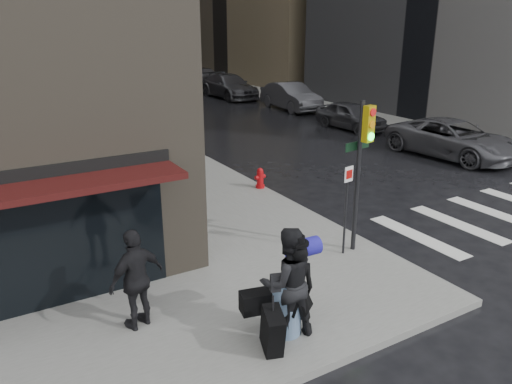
# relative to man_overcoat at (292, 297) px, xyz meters

# --- Properties ---
(ground) EXTENTS (140.00, 140.00, 0.00)m
(ground) POSITION_rel_man_overcoat_xyz_m (1.93, 1.10, -0.94)
(ground) COLOR black
(ground) RESTS_ON ground
(sidewalk_left) EXTENTS (4.00, 50.00, 0.15)m
(sidewalk_left) POSITION_rel_man_overcoat_xyz_m (1.93, 28.10, -0.87)
(sidewalk_left) COLOR slate
(sidewalk_left) RESTS_ON ground
(sidewalk_right) EXTENTS (3.00, 50.00, 0.15)m
(sidewalk_right) POSITION_rel_man_overcoat_xyz_m (15.43, 28.10, -0.87)
(sidewalk_right) COLOR slate
(sidewalk_right) RESTS_ON ground
(crosswalk) EXTENTS (8.50, 3.00, 0.01)m
(crosswalk) POSITION_rel_man_overcoat_xyz_m (9.43, 2.10, -0.94)
(crosswalk) COLOR silver
(crosswalk) RESTS_ON ground
(man_overcoat) EXTENTS (1.21, 0.88, 1.90)m
(man_overcoat) POSITION_rel_man_overcoat_xyz_m (0.00, 0.00, 0.00)
(man_overcoat) COLOR black
(man_overcoat) RESTS_ON ground
(man_jeans) EXTENTS (1.39, 0.98, 1.98)m
(man_jeans) POSITION_rel_man_overcoat_xyz_m (0.01, 0.18, 0.20)
(man_jeans) COLOR black
(man_jeans) RESTS_ON ground
(man_greycoat) EXTENTS (1.17, 0.77, 1.85)m
(man_greycoat) POSITION_rel_man_overcoat_xyz_m (-2.10, 1.68, 0.13)
(man_greycoat) COLOR black
(man_greycoat) RESTS_ON ground
(traffic_light) EXTENTS (0.87, 0.48, 3.53)m
(traffic_light) POSITION_rel_man_overcoat_xyz_m (3.25, 2.07, 1.48)
(traffic_light) COLOR black
(traffic_light) RESTS_ON ground
(fire_hydrant) EXTENTS (0.37, 0.29, 0.66)m
(fire_hydrant) POSITION_rel_man_overcoat_xyz_m (3.73, 7.20, -0.50)
(fire_hydrant) COLOR #B40B0F
(fire_hydrant) RESTS_ON ground
(parked_car_0) EXTENTS (2.96, 5.61, 1.50)m
(parked_car_0) POSITION_rel_man_overcoat_xyz_m (12.74, 7.01, -0.19)
(parked_car_0) COLOR #4C4B50
(parked_car_0) RESTS_ON ground
(parked_car_1) EXTENTS (1.88, 4.15, 1.38)m
(parked_car_1) POSITION_rel_man_overcoat_xyz_m (12.84, 13.36, -0.25)
(parked_car_1) COLOR #424247
(parked_car_1) RESTS_ON ground
(parked_car_2) EXTENTS (2.01, 5.06, 1.64)m
(parked_car_2) POSITION_rel_man_overcoat_xyz_m (13.50, 19.72, -0.12)
(parked_car_2) COLOR #4C4C51
(parked_car_2) RESTS_ON ground
(parked_car_3) EXTENTS (2.37, 5.70, 1.65)m
(parked_car_3) POSITION_rel_man_overcoat_xyz_m (12.52, 26.07, -0.12)
(parked_car_3) COLOR #39393E
(parked_car_3) RESTS_ON ground
(parked_car_4) EXTENTS (2.33, 5.00, 1.66)m
(parked_car_4) POSITION_rel_man_overcoat_xyz_m (13.51, 32.42, -0.12)
(parked_car_4) COLOR #47464B
(parked_car_4) RESTS_ON ground
(parked_car_5) EXTENTS (1.82, 4.17, 1.33)m
(parked_car_5) POSITION_rel_man_overcoat_xyz_m (12.57, 38.77, -0.28)
(parked_car_5) COLOR #3B3B40
(parked_car_5) RESTS_ON ground
(parked_car_6) EXTENTS (2.99, 6.09, 1.66)m
(parked_car_6) POSITION_rel_man_overcoat_xyz_m (12.40, 45.13, -0.11)
(parked_car_6) COLOR black
(parked_car_6) RESTS_ON ground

